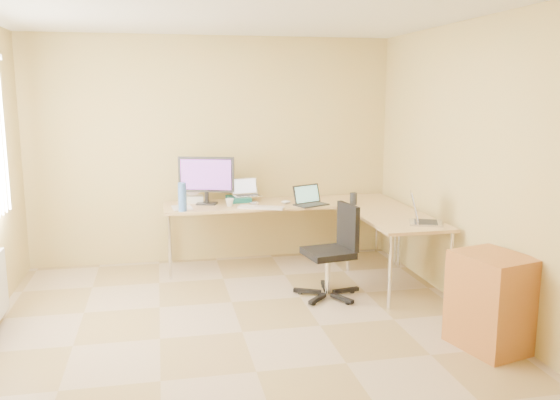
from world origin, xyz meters
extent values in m
plane|color=tan|center=(0.00, 0.00, 0.00)|extent=(4.50, 4.50, 0.00)
plane|color=white|center=(0.00, 0.00, 2.60)|extent=(4.50, 4.50, 0.00)
plane|color=tan|center=(0.00, 2.25, 1.30)|extent=(4.50, 0.00, 4.50)
plane|color=tan|center=(0.00, -2.25, 1.30)|extent=(4.50, 0.00, 4.50)
plane|color=tan|center=(2.10, 0.00, 1.30)|extent=(0.00, 4.50, 4.50)
cube|color=tan|center=(0.72, 1.85, 0.36)|extent=(2.65, 0.70, 0.73)
cube|color=tan|center=(1.70, 0.85, 0.36)|extent=(0.70, 1.30, 0.73)
cube|color=#262525|center=(-0.12, 1.92, 1.00)|extent=(0.66, 0.38, 0.54)
cube|color=#155E57|center=(0.25, 2.04, 0.76)|extent=(0.27, 0.34, 0.05)
cube|color=silver|center=(0.35, 2.05, 0.88)|extent=(0.35, 0.29, 0.20)
cube|color=black|center=(1.01, 1.62, 0.84)|extent=(0.43, 0.38, 0.22)
cube|color=silver|center=(0.43, 1.55, 0.74)|extent=(0.51, 0.31, 0.02)
ellipsoid|color=silver|center=(0.76, 1.77, 0.75)|extent=(0.11, 0.07, 0.04)
imported|color=white|center=(0.12, 1.74, 0.77)|extent=(0.11, 0.11, 0.09)
cylinder|color=silver|center=(0.39, 1.77, 0.74)|extent=(0.14, 0.14, 0.03)
cylinder|color=#4572C0|center=(-0.40, 1.58, 0.88)|extent=(0.09, 0.09, 0.31)
cube|color=white|center=(-0.40, 1.75, 0.73)|extent=(0.23, 0.31, 0.01)
cube|color=white|center=(-0.26, 2.05, 0.77)|extent=(0.22, 0.16, 0.08)
cylinder|color=silver|center=(-0.27, 2.05, 0.87)|extent=(0.26, 0.26, 0.29)
cylinder|color=black|center=(1.48, 1.55, 0.80)|extent=(0.09, 0.09, 0.13)
cube|color=silver|center=(1.85, 0.50, 0.85)|extent=(0.44, 0.40, 0.24)
cube|color=black|center=(0.94, 0.69, 0.50)|extent=(0.63, 0.63, 0.92)
cube|color=#A16A38|center=(1.85, -0.68, 0.36)|extent=(0.58, 0.66, 0.78)
camera|label=1|loc=(-0.62, -4.56, 1.97)|focal=37.53mm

